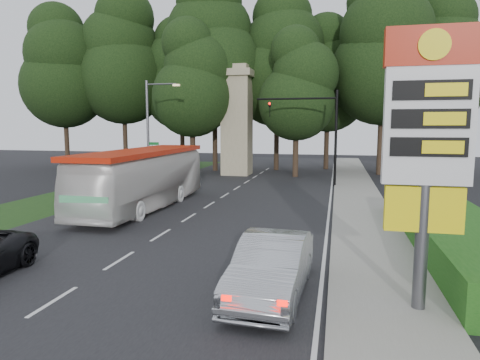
% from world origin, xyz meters
% --- Properties ---
extents(ground, '(120.00, 120.00, 0.00)m').
position_xyz_m(ground, '(0.00, 0.00, 0.00)').
color(ground, black).
rests_on(ground, ground).
extents(road_surface, '(14.00, 80.00, 0.02)m').
position_xyz_m(road_surface, '(0.00, 12.00, 0.01)').
color(road_surface, black).
rests_on(road_surface, ground).
extents(sidewalk_right, '(3.00, 80.00, 0.12)m').
position_xyz_m(sidewalk_right, '(8.50, 12.00, 0.06)').
color(sidewalk_right, gray).
rests_on(sidewalk_right, ground).
extents(grass_verge_left, '(5.00, 50.00, 0.02)m').
position_xyz_m(grass_verge_left, '(-9.50, 18.00, 0.01)').
color(grass_verge_left, '#193814').
rests_on(grass_verge_left, ground).
extents(hedge, '(3.00, 14.00, 1.20)m').
position_xyz_m(hedge, '(11.50, 8.00, 0.60)').
color(hedge, '#1C5115').
rests_on(hedge, ground).
extents(gas_station_pylon, '(2.10, 0.45, 6.85)m').
position_xyz_m(gas_station_pylon, '(9.20, 1.99, 4.45)').
color(gas_station_pylon, '#59595E').
rests_on(gas_station_pylon, ground).
extents(traffic_signal_mast, '(6.10, 0.35, 7.20)m').
position_xyz_m(traffic_signal_mast, '(5.68, 24.00, 4.67)').
color(traffic_signal_mast, black).
rests_on(traffic_signal_mast, ground).
extents(streetlight_signs, '(2.75, 0.98, 8.00)m').
position_xyz_m(streetlight_signs, '(-6.99, 22.01, 4.44)').
color(streetlight_signs, '#59595E').
rests_on(streetlight_signs, ground).
extents(monument, '(3.00, 3.00, 10.05)m').
position_xyz_m(monument, '(-2.00, 30.00, 5.10)').
color(monument, gray).
rests_on(monument, ground).
extents(tree_far_west, '(8.96, 8.96, 17.60)m').
position_xyz_m(tree_far_west, '(-22.00, 33.00, 10.68)').
color(tree_far_west, '#2D2116').
rests_on(tree_far_west, ground).
extents(tree_west_mid, '(9.80, 9.80, 19.25)m').
position_xyz_m(tree_west_mid, '(-16.00, 35.00, 11.69)').
color(tree_west_mid, '#2D2116').
rests_on(tree_west_mid, ground).
extents(tree_west_near, '(8.40, 8.40, 16.50)m').
position_xyz_m(tree_west_near, '(-10.00, 37.00, 10.02)').
color(tree_west_near, '#2D2116').
rests_on(tree_west_near, ground).
extents(tree_center_left, '(10.08, 10.08, 19.80)m').
position_xyz_m(tree_center_left, '(-5.00, 33.00, 12.02)').
color(tree_center_left, '#2D2116').
rests_on(tree_center_left, ground).
extents(tree_center_right, '(9.24, 9.24, 18.15)m').
position_xyz_m(tree_center_right, '(1.00, 35.00, 11.02)').
color(tree_center_right, '#2D2116').
rests_on(tree_center_right, ground).
extents(tree_east_near, '(8.12, 8.12, 15.95)m').
position_xyz_m(tree_east_near, '(6.00, 37.00, 9.68)').
color(tree_east_near, '#2D2116').
rests_on(tree_east_near, ground).
extents(tree_east_mid, '(9.52, 9.52, 18.70)m').
position_xyz_m(tree_east_mid, '(11.00, 33.00, 11.35)').
color(tree_east_mid, '#2D2116').
rests_on(tree_east_mid, ground).
extents(tree_far_east, '(8.68, 8.68, 17.05)m').
position_xyz_m(tree_far_east, '(16.00, 35.00, 10.35)').
color(tree_far_east, '#2D2116').
rests_on(tree_far_east, ground).
extents(tree_monument_left, '(7.28, 7.28, 14.30)m').
position_xyz_m(tree_monument_left, '(-6.00, 29.00, 8.68)').
color(tree_monument_left, '#2D2116').
rests_on(tree_monument_left, ground).
extents(tree_monument_right, '(6.72, 6.72, 13.20)m').
position_xyz_m(tree_monument_right, '(3.50, 29.50, 8.01)').
color(tree_monument_right, '#2D2116').
rests_on(tree_monument_right, ground).
extents(transit_bus, '(2.80, 11.74, 3.27)m').
position_xyz_m(transit_bus, '(-3.30, 12.86, 1.63)').
color(transit_bus, white).
rests_on(transit_bus, ground).
extents(sedan_silver, '(1.93, 5.02, 1.63)m').
position_xyz_m(sedan_silver, '(5.50, 2.23, 0.82)').
color(sedan_silver, '#ADB0B5').
rests_on(sedan_silver, ground).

